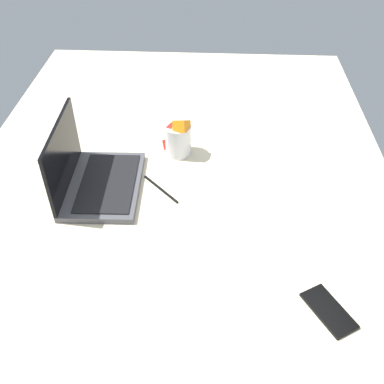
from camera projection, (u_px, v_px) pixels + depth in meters
bed_mattress at (182, 182)px, 158.43cm from camera, size 180.00×140.00×18.00cm
laptop at (93, 177)px, 139.46cm from camera, size 33.63×23.92×23.00cm
snack_cup at (178, 138)px, 152.77cm from camera, size 10.38×10.26×15.38cm
cell_phone at (329, 311)px, 106.99cm from camera, size 15.52×12.92×0.80cm
charger_cable at (161, 189)px, 141.25cm from camera, size 12.69×12.19×0.60cm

